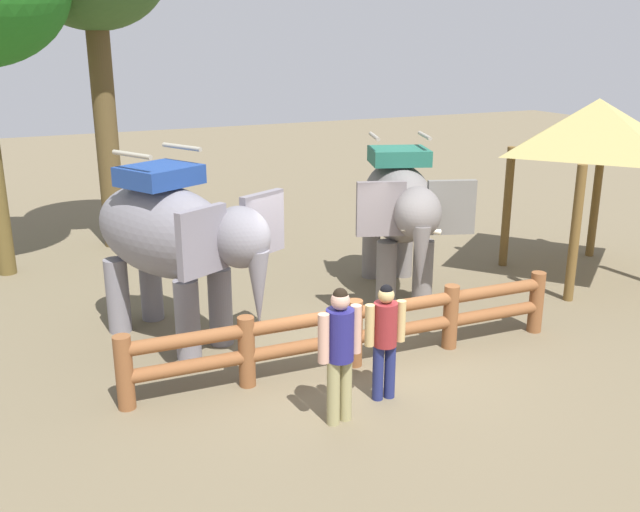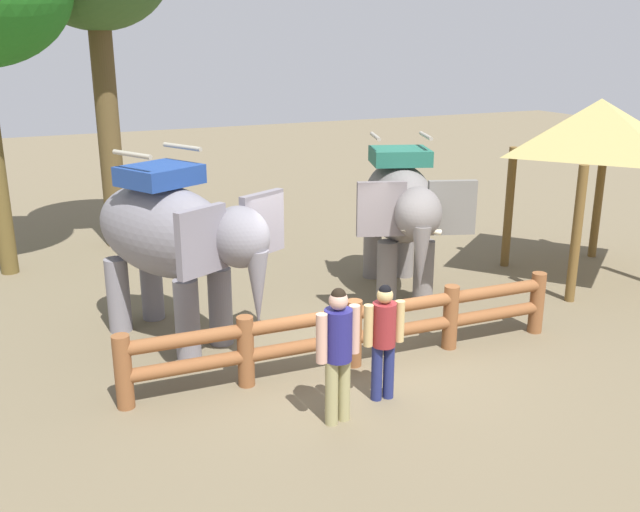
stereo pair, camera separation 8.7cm
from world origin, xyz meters
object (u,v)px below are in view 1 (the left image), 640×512
elephant_center (400,208)px  elephant_near_left (173,237)px  log_fence (355,328)px  tourist_man_in_blue (385,334)px  thatched_shelter (596,129)px  tourist_woman_in_black (340,346)px

elephant_center → elephant_near_left: bearing=-175.0°
log_fence → elephant_near_left: elephant_near_left is taller
elephant_near_left → tourist_man_in_blue: 3.82m
log_fence → elephant_near_left: bearing=136.8°
elephant_near_left → thatched_shelter: thatched_shelter is taller
log_fence → thatched_shelter: 6.95m
elephant_center → tourist_man_in_blue: elephant_center is taller
thatched_shelter → elephant_center: bearing=170.2°
tourist_man_in_blue → thatched_shelter: size_ratio=0.46×
tourist_woman_in_black → thatched_shelter: thatched_shelter is taller
elephant_center → tourist_man_in_blue: (-2.34, -3.50, -0.76)m
elephant_center → log_fence: bearing=-132.6°
elephant_near_left → tourist_woman_in_black: elephant_near_left is taller
elephant_near_left → thatched_shelter: size_ratio=1.01×
log_fence → thatched_shelter: bearing=15.4°
elephant_near_left → log_fence: bearing=-43.2°
tourist_man_in_blue → thatched_shelter: thatched_shelter is taller
tourist_man_in_blue → tourist_woman_in_black: bearing=-160.5°
thatched_shelter → elephant_near_left: bearing=177.9°
elephant_near_left → tourist_woman_in_black: bearing=-70.2°
elephant_near_left → elephant_center: size_ratio=1.01×
elephant_near_left → thatched_shelter: bearing=-2.1°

